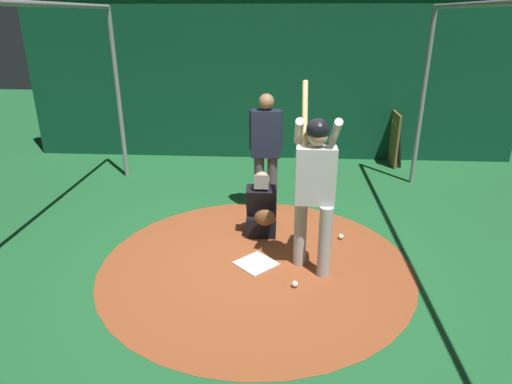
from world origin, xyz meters
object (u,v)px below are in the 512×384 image
catcher (262,211)px  batter (315,181)px  baseball_0 (341,237)px  home_plate (256,263)px  umpire (266,147)px  baseball_1 (295,284)px  bat_rack (393,139)px

catcher → batter: bearing=36.2°
catcher → baseball_0: (0.08, 1.08, -0.31)m
batter → home_plate: bearing=-95.0°
catcher → baseball_0: size_ratio=12.42×
catcher → baseball_0: bearing=85.5°
home_plate → umpire: umpire is taller
catcher → baseball_1: bearing=19.0°
bat_rack → baseball_0: (3.50, -1.42, -0.45)m
batter → umpire: size_ratio=1.20×
batter → catcher: batter is taller
home_plate → umpire: 1.92m
baseball_0 → batter: bearing=-30.0°
batter → baseball_1: size_ratio=29.17×
bat_rack → baseball_0: 3.81m
batter → baseball_0: 1.40m
home_plate → baseball_0: size_ratio=5.68×
baseball_0 → home_plate: bearing=-57.0°
baseball_0 → baseball_1: (1.18, -0.64, 0.00)m
home_plate → catcher: bearing=178.0°
batter → baseball_1: 1.17m
batter → catcher: 1.31m
baseball_0 → umpire: bearing=-130.7°
home_plate → baseball_1: baseball_1 is taller
catcher → umpire: 1.06m
baseball_0 → bat_rack: bearing=158.0°
home_plate → baseball_0: baseball_0 is taller
home_plate → batter: size_ratio=0.19×
home_plate → baseball_0: 1.32m
batter → umpire: batter is taller
bat_rack → baseball_0: bearing=-22.0°
umpire → batter: bearing=20.0°
batter → bat_rack: batter is taller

